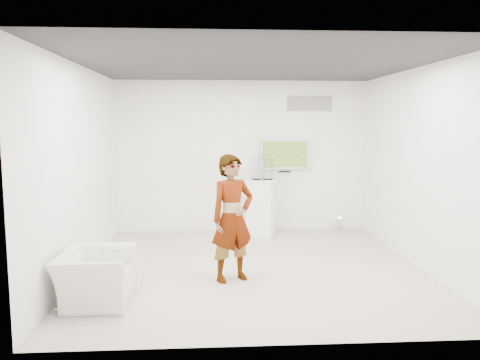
{
  "coord_description": "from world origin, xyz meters",
  "views": [
    {
      "loc": [
        -0.61,
        -6.82,
        2.16
      ],
      "look_at": [
        -0.16,
        0.6,
        1.26
      ],
      "focal_mm": 35.0,
      "sensor_mm": 36.0,
      "label": 1
    }
  ],
  "objects": [
    {
      "name": "person",
      "position": [
        -0.33,
        -0.54,
        0.87
      ],
      "size": [
        0.76,
        0.66,
        1.75
      ],
      "primitive_type": "imported",
      "rotation": [
        0.0,
        0.0,
        0.46
      ],
      "color": "silver",
      "rests_on": "room"
    },
    {
      "name": "room",
      "position": [
        0.0,
        0.0,
        1.5
      ],
      "size": [
        5.01,
        5.01,
        3.0
      ],
      "color": "#B0A9A2",
      "rests_on": "ground"
    },
    {
      "name": "vitrine",
      "position": [
        0.35,
        2.06,
        1.28
      ],
      "size": [
        0.39,
        0.39,
        0.38
      ],
      "primitive_type": "cube",
      "rotation": [
        0.0,
        0.0,
        0.04
      ],
      "color": "white",
      "rests_on": "pedestal"
    },
    {
      "name": "tv",
      "position": [
        0.85,
        2.45,
        1.55
      ],
      "size": [
        1.0,
        0.08,
        0.6
      ],
      "primitive_type": "cube",
      "color": "silver",
      "rests_on": "room"
    },
    {
      "name": "pedestal",
      "position": [
        0.35,
        2.06,
        0.55
      ],
      "size": [
        0.68,
        0.68,
        1.1
      ],
      "primitive_type": "cube",
      "rotation": [
        0.0,
        0.0,
        -0.33
      ],
      "color": "white",
      "rests_on": "room"
    },
    {
      "name": "logo_decal",
      "position": [
        1.35,
        2.49,
        2.55
      ],
      "size": [
        0.9,
        0.02,
        0.3
      ],
      "primitive_type": "cube",
      "color": "gray",
      "rests_on": "room"
    },
    {
      "name": "console",
      "position": [
        0.35,
        2.06,
        1.21
      ],
      "size": [
        0.09,
        0.18,
        0.24
      ],
      "primitive_type": "cube",
      "rotation": [
        0.0,
        0.0,
        -0.24
      ],
      "color": "white",
      "rests_on": "pedestal"
    },
    {
      "name": "wii_remote",
      "position": [
        -0.18,
        -0.3,
        1.57
      ],
      "size": [
        0.1,
        0.13,
        0.03
      ],
      "primitive_type": "cube",
      "rotation": [
        0.0,
        0.0,
        0.57
      ],
      "color": "white",
      "rests_on": "person"
    },
    {
      "name": "floor_uplight",
      "position": [
        1.97,
        2.33,
        0.14
      ],
      "size": [
        0.21,
        0.21,
        0.28
      ],
      "primitive_type": "cylinder",
      "rotation": [
        0.0,
        0.0,
        0.17
      ],
      "color": "silver",
      "rests_on": "room"
    },
    {
      "name": "armchair",
      "position": [
        -2.02,
        -1.25,
        0.31
      ],
      "size": [
        0.85,
        0.97,
        0.62
      ],
      "primitive_type": "imported",
      "rotation": [
        0.0,
        0.0,
        1.56
      ],
      "color": "silver",
      "rests_on": "room"
    }
  ]
}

